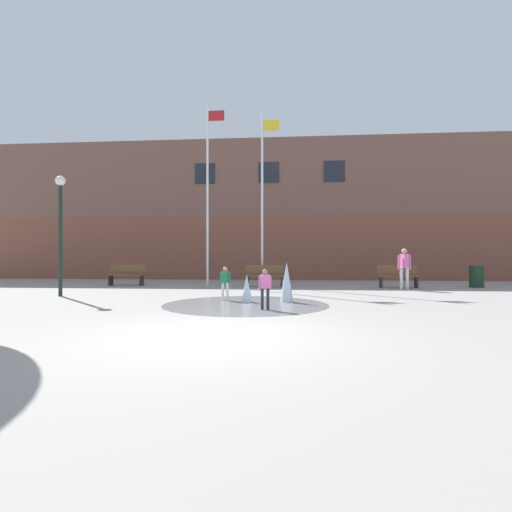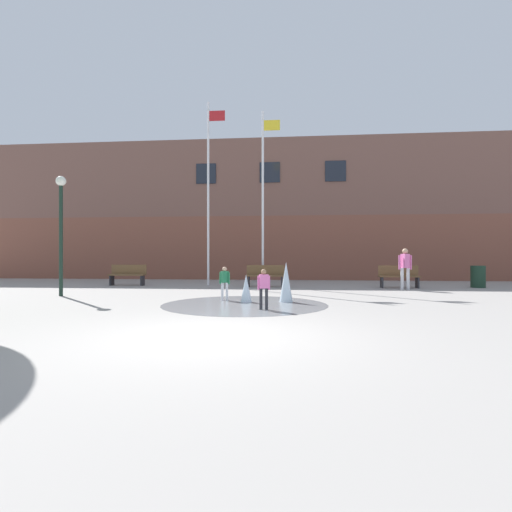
{
  "view_description": "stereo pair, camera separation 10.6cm",
  "coord_description": "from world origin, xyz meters",
  "px_view_note": "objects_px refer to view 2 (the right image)",
  "views": [
    {
      "loc": [
        1.21,
        -6.42,
        1.31
      ],
      "look_at": [
        -0.0,
        7.3,
        1.3
      ],
      "focal_mm": 28.0,
      "sensor_mm": 36.0,
      "label": 1
    },
    {
      "loc": [
        1.31,
        -6.41,
        1.31
      ],
      "look_at": [
        -0.0,
        7.3,
        1.3
      ],
      "focal_mm": 28.0,
      "sensor_mm": 36.0,
      "label": 2
    }
  ],
  "objects_px": {
    "lamp_post_left_lane": "(61,218)",
    "trash_can": "(478,277)",
    "flagpole_right": "(264,193)",
    "park_bench_far_left": "(128,274)",
    "child_in_fountain": "(225,281)",
    "flagpole_left": "(209,188)",
    "park_bench_far_right": "(399,276)",
    "park_bench_under_right_flagpole": "(265,275)",
    "adult_near_bench": "(405,266)",
    "child_running": "(264,286)"
  },
  "relations": [
    {
      "from": "flagpole_left",
      "to": "lamp_post_left_lane",
      "type": "bearing_deg",
      "value": -126.42
    },
    {
      "from": "park_bench_under_right_flagpole",
      "to": "flagpole_left",
      "type": "height_order",
      "value": "flagpole_left"
    },
    {
      "from": "lamp_post_left_lane",
      "to": "park_bench_far_left",
      "type": "bearing_deg",
      "value": 87.29
    },
    {
      "from": "lamp_post_left_lane",
      "to": "trash_can",
      "type": "relative_size",
      "value": 4.33
    },
    {
      "from": "adult_near_bench",
      "to": "flagpole_right",
      "type": "bearing_deg",
      "value": -121.14
    },
    {
      "from": "park_bench_far_left",
      "to": "child_in_fountain",
      "type": "height_order",
      "value": "child_in_fountain"
    },
    {
      "from": "adult_near_bench",
      "to": "lamp_post_left_lane",
      "type": "distance_m",
      "value": 12.39
    },
    {
      "from": "park_bench_far_left",
      "to": "lamp_post_left_lane",
      "type": "bearing_deg",
      "value": -92.71
    },
    {
      "from": "flagpole_right",
      "to": "park_bench_far_left",
      "type": "bearing_deg",
      "value": -175.98
    },
    {
      "from": "flagpole_right",
      "to": "trash_can",
      "type": "bearing_deg",
      "value": -1.69
    },
    {
      "from": "park_bench_under_right_flagpole",
      "to": "child_running",
      "type": "bearing_deg",
      "value": -86.17
    },
    {
      "from": "lamp_post_left_lane",
      "to": "trash_can",
      "type": "height_order",
      "value": "lamp_post_left_lane"
    },
    {
      "from": "park_bench_far_left",
      "to": "child_running",
      "type": "relative_size",
      "value": 1.62
    },
    {
      "from": "child_in_fountain",
      "to": "flagpole_left",
      "type": "xyz_separation_m",
      "value": [
        -1.74,
        5.85,
        3.74
      ]
    },
    {
      "from": "park_bench_far_right",
      "to": "flagpole_right",
      "type": "bearing_deg",
      "value": 173.05
    },
    {
      "from": "child_in_fountain",
      "to": "trash_can",
      "type": "xyz_separation_m",
      "value": [
        9.55,
        5.59,
        -0.13
      ]
    },
    {
      "from": "trash_can",
      "to": "flagpole_right",
      "type": "bearing_deg",
      "value": 178.31
    },
    {
      "from": "park_bench_far_right",
      "to": "lamp_post_left_lane",
      "type": "distance_m",
      "value": 12.78
    },
    {
      "from": "flagpole_left",
      "to": "flagpole_right",
      "type": "distance_m",
      "value": 2.45
    },
    {
      "from": "park_bench_under_right_flagpole",
      "to": "flagpole_right",
      "type": "bearing_deg",
      "value": 101.28
    },
    {
      "from": "flagpole_right",
      "to": "lamp_post_left_lane",
      "type": "xyz_separation_m",
      "value": [
        -6.21,
        -5.12,
        -1.52
      ]
    },
    {
      "from": "lamp_post_left_lane",
      "to": "trash_can",
      "type": "xyz_separation_m",
      "value": [
        15.06,
        4.86,
        -2.1
      ]
    },
    {
      "from": "park_bench_far_left",
      "to": "child_running",
      "type": "xyz_separation_m",
      "value": [
        6.59,
        -7.36,
        0.1
      ]
    },
    {
      "from": "park_bench_far_right",
      "to": "adult_near_bench",
      "type": "relative_size",
      "value": 1.01
    },
    {
      "from": "park_bench_far_right",
      "to": "park_bench_far_left",
      "type": "bearing_deg",
      "value": 178.71
    },
    {
      "from": "flagpole_left",
      "to": "trash_can",
      "type": "xyz_separation_m",
      "value": [
        11.28,
        -0.26,
        -3.86
      ]
    },
    {
      "from": "park_bench_under_right_flagpole",
      "to": "flagpole_left",
      "type": "distance_m",
      "value": 4.65
    },
    {
      "from": "park_bench_far_right",
      "to": "lamp_post_left_lane",
      "type": "bearing_deg",
      "value": -159.39
    },
    {
      "from": "flagpole_left",
      "to": "lamp_post_left_lane",
      "type": "height_order",
      "value": "flagpole_left"
    },
    {
      "from": "flagpole_left",
      "to": "flagpole_right",
      "type": "relative_size",
      "value": 1.06
    },
    {
      "from": "park_bench_far_left",
      "to": "flagpole_right",
      "type": "xyz_separation_m",
      "value": [
        5.99,
        0.42,
        3.58
      ]
    },
    {
      "from": "park_bench_far_left",
      "to": "park_bench_under_right_flagpole",
      "type": "bearing_deg",
      "value": -1.83
    },
    {
      "from": "adult_near_bench",
      "to": "flagpole_left",
      "type": "xyz_separation_m",
      "value": [
        -8.01,
        1.64,
        3.38
      ]
    },
    {
      "from": "park_bench_under_right_flagpole",
      "to": "adult_near_bench",
      "type": "distance_m",
      "value": 5.57
    },
    {
      "from": "flagpole_right",
      "to": "trash_can",
      "type": "distance_m",
      "value": 9.56
    },
    {
      "from": "park_bench_under_right_flagpole",
      "to": "trash_can",
      "type": "bearing_deg",
      "value": 2.33
    },
    {
      "from": "flagpole_right",
      "to": "lamp_post_left_lane",
      "type": "relative_size",
      "value": 1.96
    },
    {
      "from": "park_bench_far_left",
      "to": "flagpole_right",
      "type": "distance_m",
      "value": 6.99
    },
    {
      "from": "park_bench_far_left",
      "to": "lamp_post_left_lane",
      "type": "xyz_separation_m",
      "value": [
        -0.22,
        -4.7,
        2.07
      ]
    },
    {
      "from": "park_bench_far_left",
      "to": "flagpole_left",
      "type": "height_order",
      "value": "flagpole_left"
    },
    {
      "from": "park_bench_far_right",
      "to": "adult_near_bench",
      "type": "height_order",
      "value": "adult_near_bench"
    },
    {
      "from": "park_bench_far_right",
      "to": "adult_near_bench",
      "type": "distance_m",
      "value": 1.06
    },
    {
      "from": "park_bench_under_right_flagpole",
      "to": "park_bench_far_right",
      "type": "relative_size",
      "value": 1.0
    },
    {
      "from": "child_in_fountain",
      "to": "lamp_post_left_lane",
      "type": "height_order",
      "value": "lamp_post_left_lane"
    },
    {
      "from": "park_bench_far_left",
      "to": "park_bench_far_right",
      "type": "xyz_separation_m",
      "value": [
        11.58,
        -0.26,
        0.0
      ]
    },
    {
      "from": "child_running",
      "to": "flagpole_left",
      "type": "bearing_deg",
      "value": -88.2
    },
    {
      "from": "park_bench_far_right",
      "to": "trash_can",
      "type": "bearing_deg",
      "value": 7.37
    },
    {
      "from": "park_bench_far_left",
      "to": "park_bench_far_right",
      "type": "bearing_deg",
      "value": -1.29
    },
    {
      "from": "adult_near_bench",
      "to": "flagpole_left",
      "type": "relative_size",
      "value": 0.2
    },
    {
      "from": "park_bench_far_right",
      "to": "flagpole_left",
      "type": "height_order",
      "value": "flagpole_left"
    }
  ]
}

